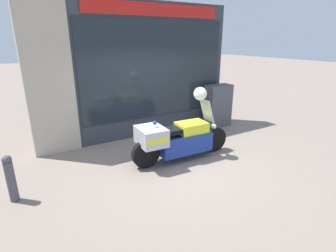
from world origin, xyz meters
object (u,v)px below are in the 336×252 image
Objects in this scene: paramedic_motorcycle at (177,139)px; utility_cabinet at (218,106)px; street_bollard at (10,178)px; white_helmet at (200,94)px.

paramedic_motorcycle is 2.85m from utility_cabinet.
white_helmet is at bearing -1.65° from street_bollard.
utility_cabinet is 2.51m from white_helmet.
utility_cabinet is at bearing 13.27° from street_bollard.
white_helmet is 4.01m from street_bollard.
paramedic_motorcycle is 8.24× the size of white_helmet.
utility_cabinet is at bearing 38.18° from white_helmet.
paramedic_motorcycle is at bearing -1.48° from street_bollard.
utility_cabinet is 1.54× the size of street_bollard.
street_bollard is (-3.27, 0.08, -0.07)m from paramedic_motorcycle.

